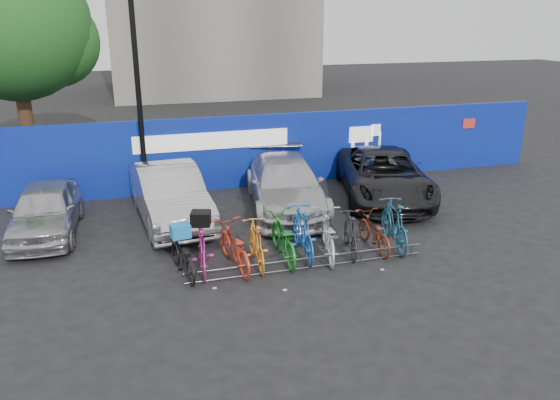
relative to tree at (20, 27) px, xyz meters
name	(u,v)px	position (x,y,z in m)	size (l,w,h in m)	color
ground	(300,259)	(6.77, -10.06, -5.07)	(100.00, 100.00, 0.00)	black
hoarding	(243,152)	(6.78, -4.06, -3.86)	(22.00, 0.18, 2.40)	navy
tree	(20,27)	(0.00, 0.00, 0.00)	(5.40, 5.20, 7.80)	#382314
lamppost	(139,95)	(3.57, -4.66, -1.80)	(0.25, 0.50, 6.11)	black
bike_rack	(308,263)	(6.77, -10.66, -4.91)	(5.60, 0.03, 0.30)	#595B60
car_0	(45,210)	(0.91, -6.72, -4.39)	(1.59, 3.96, 1.35)	#A7A6AB
car_1	(170,195)	(4.12, -6.68, -4.29)	(1.64, 4.70, 1.55)	#A2A1A6
car_2	(285,185)	(7.49, -6.56, -4.33)	(2.08, 5.11, 1.48)	#B9B9BE
car_3	(384,175)	(10.70, -6.50, -4.32)	(2.48, 5.38, 1.50)	black
bike_0	(182,256)	(4.02, -10.13, -4.62)	(0.60, 1.72, 0.90)	black
bike_1	(202,248)	(4.48, -10.03, -4.52)	(0.52, 1.82, 1.10)	#C12C8C
bike_2	(234,247)	(5.19, -10.08, -4.56)	(0.68, 1.94, 1.02)	red
bike_3	(256,244)	(5.70, -10.11, -4.54)	(0.50, 1.77, 1.06)	orange
bike_4	(283,238)	(6.38, -9.96, -4.53)	(0.71, 2.04, 1.07)	#147C1E
bike_5	(303,232)	(6.88, -9.91, -4.46)	(0.57, 2.01, 1.21)	blue
bike_6	(328,235)	(7.45, -10.09, -4.54)	(0.70, 2.01, 1.06)	#ADAEB5
bike_7	(350,233)	(8.04, -10.08, -4.56)	(0.48, 1.69, 1.01)	#262629
bike_8	(374,232)	(8.68, -10.04, -4.62)	(0.60, 1.71, 0.90)	maroon
bike_9	(394,224)	(9.22, -10.04, -4.47)	(0.56, 1.99, 1.20)	#1A526E
cargo_crate	(180,231)	(4.02, -10.13, -4.02)	(0.41, 0.31, 0.29)	#197BC6
cargo_topcase	(201,218)	(4.48, -10.03, -3.82)	(0.42, 0.38, 0.31)	black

